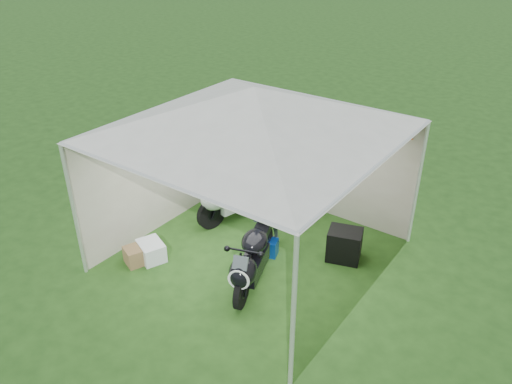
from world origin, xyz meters
TOP-DOWN VIEW (x-y plane):
  - ground at (0.00, 0.00)m, footprint 80.00×80.00m
  - canopy_tent at (-0.00, 0.03)m, footprint 5.66×5.66m
  - motorcycle_white at (-1.03, 0.83)m, footprint 0.78×1.99m
  - motorcycle_black at (0.42, -0.64)m, footprint 0.85×1.78m
  - paddock_stand at (0.14, 0.15)m, footprint 0.45×0.36m
  - person_dark_jacket at (-0.48, 1.33)m, footprint 1.09×0.92m
  - person_blue_jacket at (-0.01, 0.39)m, footprint 0.56×0.78m
  - equipment_box at (1.29, 0.83)m, footprint 0.67×0.59m
  - crate_0 at (-1.37, -1.11)m, footprint 0.59×0.53m
  - crate_1 at (-1.50, -1.35)m, footprint 0.44×0.44m
  - crate_2 at (-1.35, -1.16)m, footprint 0.34×0.30m

SIDE VIEW (x-z plane):
  - ground at x=0.00m, z-range 0.00..0.00m
  - crate_2 at x=-1.35m, z-range 0.00..0.22m
  - paddock_stand at x=0.14m, z-range 0.00..0.29m
  - crate_1 at x=-1.50m, z-range 0.00..0.30m
  - crate_0 at x=-1.37m, z-range 0.00..0.32m
  - equipment_box at x=1.29m, z-range 0.00..0.56m
  - motorcycle_black at x=0.42m, z-range 0.05..0.96m
  - motorcycle_white at x=-1.03m, z-range 0.06..1.05m
  - person_blue_jacket at x=-0.01m, z-range 0.00..2.00m
  - person_dark_jacket at x=-0.48m, z-range 0.00..2.01m
  - canopy_tent at x=0.00m, z-range 1.08..4.08m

